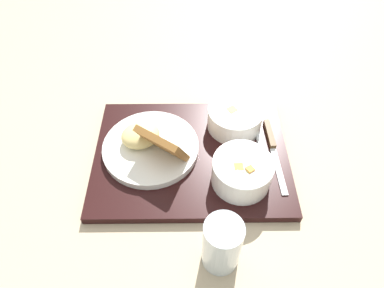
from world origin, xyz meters
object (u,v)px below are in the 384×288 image
(bowl_salad, at_px, (243,171))
(plate_main, at_px, (151,145))
(spoon, at_px, (261,148))
(knife, at_px, (273,143))
(glass_water, at_px, (223,246))
(bowl_soup, at_px, (236,117))

(bowl_salad, distance_m, plate_main, 0.19)
(bowl_salad, distance_m, spoon, 0.10)
(knife, bearing_deg, glass_water, -30.19)
(glass_water, bearing_deg, bowl_salad, -107.70)
(bowl_salad, distance_m, bowl_soup, 0.14)
(bowl_salad, relative_size, bowl_soup, 0.97)
(spoon, height_order, glass_water, glass_water)
(bowl_soup, xyz_separation_m, plate_main, (0.18, 0.07, -0.01))
(bowl_salad, height_order, knife, bowl_salad)
(spoon, bearing_deg, bowl_salad, -35.01)
(bowl_salad, height_order, plate_main, plate_main)
(knife, distance_m, spoon, 0.03)
(bowl_salad, bearing_deg, bowl_soup, -89.75)
(bowl_soup, relative_size, glass_water, 1.07)
(bowl_soup, height_order, spoon, bowl_soup)
(knife, height_order, spoon, knife)
(knife, height_order, glass_water, glass_water)
(bowl_soup, bearing_deg, plate_main, 20.91)
(spoon, xyz_separation_m, glass_water, (0.10, 0.22, 0.03))
(knife, bearing_deg, spoon, -66.24)
(bowl_soup, height_order, plate_main, plate_main)
(bowl_salad, xyz_separation_m, plate_main, (0.18, -0.08, -0.01))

